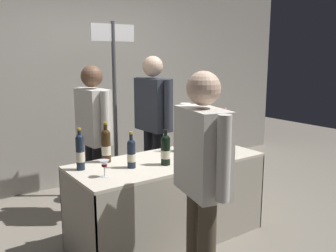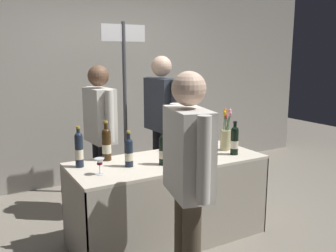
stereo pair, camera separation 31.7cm
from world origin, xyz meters
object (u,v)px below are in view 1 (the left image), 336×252
Objects in this scene: flower_vase at (221,135)px; taster_foreground_right at (202,170)px; display_bottle_0 at (106,145)px; wine_glass_near_vendor at (104,164)px; featured_wine_bottle at (178,138)px; booth_signpost at (115,90)px; tasting_table at (168,184)px; vendor_presenter at (94,129)px.

taster_foreground_right is at bearing -138.86° from flower_vase.
display_bottle_0 reaches higher than wine_glass_near_vendor.
featured_wine_bottle is 0.15× the size of booth_signpost.
flower_vase reaches higher than tasting_table.
wine_glass_near_vendor is at bearing 37.01° from taster_foreground_right.
display_bottle_0 is (-0.71, 0.07, 0.02)m from featured_wine_bottle.
featured_wine_bottle reaches higher than wine_glass_near_vendor.
tasting_table is at bearing -95.11° from booth_signpost.
flower_vase reaches higher than wine_glass_near_vendor.
tasting_table is 0.99m from taster_foreground_right.
vendor_presenter reaches higher than tasting_table.
booth_signpost is at bearing 97.26° from featured_wine_bottle.
booth_signpost is (0.58, 0.96, 0.37)m from display_bottle_0.
flower_vase is at bearing -11.87° from display_bottle_0.
tasting_table is 1.11× the size of vendor_presenter.
flower_vase is at bearing 4.91° from wine_glass_near_vendor.
wine_glass_near_vendor is (-0.90, -0.28, -0.04)m from featured_wine_bottle.
booth_signpost is at bearing 84.89° from tasting_table.
vendor_presenter is (-0.33, 0.81, 0.40)m from tasting_table.
wine_glass_near_vendor is 0.08× the size of taster_foreground_right.
booth_signpost reaches higher than featured_wine_bottle.
tasting_table is 1.42m from booth_signpost.
display_bottle_0 is at bearing -17.73° from vendor_presenter.
tasting_table is 0.97m from vendor_presenter.
display_bottle_0 is at bearing -121.37° from booth_signpost.
wine_glass_near_vendor is (-0.18, -0.35, -0.05)m from display_bottle_0.
tasting_table is 4.93× the size of display_bottle_0.
flower_vase is 1.27m from vendor_presenter.
display_bottle_0 is 1.09m from taster_foreground_right.
flower_vase is (1.12, -0.23, -0.01)m from display_bottle_0.
wine_glass_near_vendor is 0.98m from vendor_presenter.
booth_signpost reaches higher than taster_foreground_right.
featured_wine_bottle reaches higher than tasting_table.
wine_glass_near_vendor is 1.57m from booth_signpost.
taster_foreground_right is at bearing -102.11° from booth_signpost.
tasting_table is 0.74m from wine_glass_near_vendor.
featured_wine_bottle is 1.17m from taster_foreground_right.
flower_vase is at bearing -35.94° from taster_foreground_right.
featured_wine_bottle is at bearing -82.74° from booth_signpost.
featured_wine_bottle is 0.89× the size of display_bottle_0.
tasting_table is 0.65m from display_bottle_0.
taster_foreground_right reaches higher than flower_vase.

